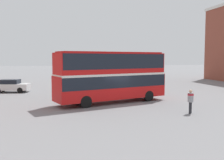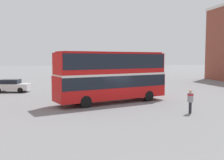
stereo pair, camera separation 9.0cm
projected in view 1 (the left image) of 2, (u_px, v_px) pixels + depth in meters
The scene contains 5 objects.
ground_plane at pixel (116, 104), 23.60m from camera, with size 240.00×240.00×0.00m, color slate.
double_decker_bus at pixel (112, 74), 23.98m from camera, with size 10.83×5.64×4.67m.
pedestrian_foreground at pixel (191, 99), 19.37m from camera, with size 0.62×0.62×1.78m.
parked_car_kerb_near at pixel (11, 86), 31.50m from camera, with size 4.45×2.58×1.54m.
parked_car_kerb_far at pixel (118, 84), 33.47m from camera, with size 4.18×2.10×1.59m.
Camera 1 is at (-5.40, -22.70, 4.12)m, focal length 42.00 mm.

